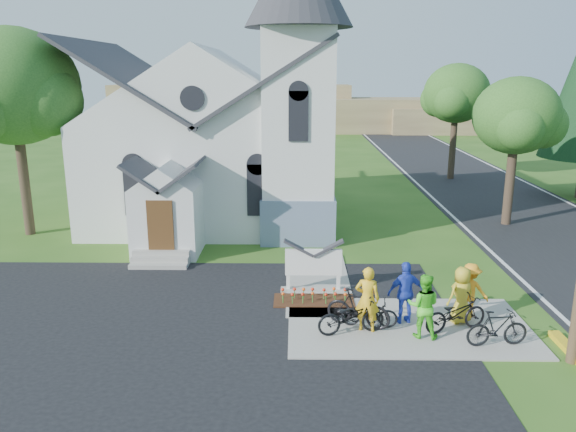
{
  "coord_description": "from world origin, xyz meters",
  "views": [
    {
      "loc": [
        -1.82,
        -14.62,
        7.25
      ],
      "look_at": [
        -2.08,
        5.0,
        2.18
      ],
      "focal_mm": 35.0,
      "sensor_mm": 36.0,
      "label": 1
    }
  ],
  "objects_px": {
    "cyclist_0": "(367,299)",
    "bike_0": "(351,316)",
    "bike_1": "(358,308)",
    "cyclist_4": "(461,295)",
    "bike_3": "(497,328)",
    "bike_4": "(456,314)",
    "church_sign": "(313,263)",
    "cyclist_1": "(423,306)",
    "cyclist_3": "(470,290)",
    "bike_2": "(369,313)",
    "cyclist_2": "(406,292)"
  },
  "relations": [
    {
      "from": "church_sign",
      "to": "bike_3",
      "type": "xyz_separation_m",
      "value": [
        4.83,
        -3.92,
        -0.47
      ]
    },
    {
      "from": "bike_2",
      "to": "cyclist_4",
      "type": "bearing_deg",
      "value": -76.52
    },
    {
      "from": "bike_1",
      "to": "cyclist_4",
      "type": "bearing_deg",
      "value": -61.12
    },
    {
      "from": "bike_2",
      "to": "bike_4",
      "type": "xyz_separation_m",
      "value": [
        2.42,
        -0.23,
        0.09
      ]
    },
    {
      "from": "cyclist_2",
      "to": "bike_4",
      "type": "height_order",
      "value": "cyclist_2"
    },
    {
      "from": "cyclist_0",
      "to": "bike_4",
      "type": "xyz_separation_m",
      "value": [
        2.53,
        0.01,
        -0.44
      ]
    },
    {
      "from": "cyclist_3",
      "to": "church_sign",
      "type": "bearing_deg",
      "value": -1.17
    },
    {
      "from": "bike_0",
      "to": "bike_4",
      "type": "xyz_separation_m",
      "value": [
        2.99,
        0.22,
        0.0
      ]
    },
    {
      "from": "church_sign",
      "to": "bike_1",
      "type": "height_order",
      "value": "church_sign"
    },
    {
      "from": "bike_1",
      "to": "cyclist_4",
      "type": "distance_m",
      "value": 3.07
    },
    {
      "from": "bike_1",
      "to": "cyclist_3",
      "type": "distance_m",
      "value": 3.52
    },
    {
      "from": "cyclist_0",
      "to": "bike_0",
      "type": "distance_m",
      "value": 0.67
    },
    {
      "from": "church_sign",
      "to": "bike_2",
      "type": "relative_size",
      "value": 1.35
    },
    {
      "from": "bike_2",
      "to": "cyclist_3",
      "type": "distance_m",
      "value": 3.22
    },
    {
      "from": "bike_1",
      "to": "bike_3",
      "type": "bearing_deg",
      "value": -84.84
    },
    {
      "from": "bike_0",
      "to": "bike_4",
      "type": "distance_m",
      "value": 3.0
    },
    {
      "from": "church_sign",
      "to": "bike_4",
      "type": "bearing_deg",
      "value": -37.25
    },
    {
      "from": "bike_1",
      "to": "bike_3",
      "type": "distance_m",
      "value": 3.78
    },
    {
      "from": "bike_2",
      "to": "bike_0",
      "type": "bearing_deg",
      "value": 135.09
    },
    {
      "from": "bike_3",
      "to": "bike_2",
      "type": "bearing_deg",
      "value": 64.43
    },
    {
      "from": "cyclist_4",
      "to": "bike_2",
      "type": "bearing_deg",
      "value": -14.02
    },
    {
      "from": "cyclist_2",
      "to": "cyclist_3",
      "type": "xyz_separation_m",
      "value": [
        2.02,
        0.47,
        -0.1
      ]
    },
    {
      "from": "cyclist_1",
      "to": "bike_2",
      "type": "relative_size",
      "value": 1.13
    },
    {
      "from": "bike_3",
      "to": "bike_4",
      "type": "bearing_deg",
      "value": 37.12
    },
    {
      "from": "cyclist_3",
      "to": "bike_4",
      "type": "distance_m",
      "value": 1.25
    },
    {
      "from": "cyclist_1",
      "to": "bike_4",
      "type": "relative_size",
      "value": 0.94
    },
    {
      "from": "cyclist_1",
      "to": "bike_4",
      "type": "xyz_separation_m",
      "value": [
        1.02,
        0.38,
        -0.4
      ]
    },
    {
      "from": "bike_2",
      "to": "cyclist_3",
      "type": "bearing_deg",
      "value": -69.47
    },
    {
      "from": "church_sign",
      "to": "bike_1",
      "type": "distance_m",
      "value": 3.07
    },
    {
      "from": "bike_0",
      "to": "cyclist_4",
      "type": "xyz_separation_m",
      "value": [
        3.29,
        0.78,
        0.34
      ]
    },
    {
      "from": "cyclist_0",
      "to": "bike_2",
      "type": "xyz_separation_m",
      "value": [
        0.1,
        0.24,
        -0.53
      ]
    },
    {
      "from": "cyclist_2",
      "to": "cyclist_4",
      "type": "xyz_separation_m",
      "value": [
        1.63,
        0.03,
        -0.08
      ]
    },
    {
      "from": "cyclist_2",
      "to": "cyclist_3",
      "type": "height_order",
      "value": "cyclist_2"
    },
    {
      "from": "cyclist_3",
      "to": "bike_4",
      "type": "relative_size",
      "value": 0.85
    },
    {
      "from": "cyclist_0",
      "to": "bike_1",
      "type": "distance_m",
      "value": 0.5
    },
    {
      "from": "cyclist_1",
      "to": "bike_0",
      "type": "bearing_deg",
      "value": 8.67
    },
    {
      "from": "cyclist_0",
      "to": "cyclist_3",
      "type": "bearing_deg",
      "value": -149.21
    },
    {
      "from": "cyclist_1",
      "to": "cyclist_0",
      "type": "bearing_deg",
      "value": -0.52
    },
    {
      "from": "church_sign",
      "to": "bike_3",
      "type": "distance_m",
      "value": 6.24
    },
    {
      "from": "bike_3",
      "to": "cyclist_1",
      "type": "bearing_deg",
      "value": 67.93
    },
    {
      "from": "cyclist_3",
      "to": "bike_0",
      "type": "bearing_deg",
      "value": 40.62
    },
    {
      "from": "cyclist_1",
      "to": "bike_3",
      "type": "xyz_separation_m",
      "value": [
        1.89,
        -0.53,
        -0.41
      ]
    },
    {
      "from": "church_sign",
      "to": "cyclist_4",
      "type": "relative_size",
      "value": 1.28
    },
    {
      "from": "bike_0",
      "to": "bike_3",
      "type": "distance_m",
      "value": 3.92
    },
    {
      "from": "cyclist_4",
      "to": "bike_4",
      "type": "xyz_separation_m",
      "value": [
        -0.29,
        -0.56,
        -0.34
      ]
    },
    {
      "from": "bike_3",
      "to": "church_sign",
      "type": "bearing_deg",
      "value": 44.5
    },
    {
      "from": "cyclist_2",
      "to": "bike_3",
      "type": "distance_m",
      "value": 2.67
    },
    {
      "from": "bike_0",
      "to": "cyclist_2",
      "type": "relative_size",
      "value": 1.04
    },
    {
      "from": "church_sign",
      "to": "cyclist_3",
      "type": "bearing_deg",
      "value": -23.45
    },
    {
      "from": "church_sign",
      "to": "bike_1",
      "type": "relative_size",
      "value": 1.16
    }
  ]
}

